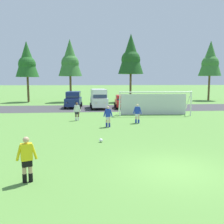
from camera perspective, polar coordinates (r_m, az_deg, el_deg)
ground_plane at (r=24.62m, az=2.82°, el=-1.06°), size 400.00×400.00×0.00m
parking_lot_strip at (r=32.44m, az=0.86°, el=0.95°), size 52.00×8.40×0.01m
soccer_ball at (r=14.34m, az=-2.61°, el=-6.63°), size 0.22×0.22×0.22m
soccer_goal at (r=26.02m, az=9.81°, el=2.15°), size 7.51×2.34×2.57m
referee at (r=9.16m, az=-19.32°, el=-10.47°), size 0.74×0.36×1.64m
player_striker_near at (r=18.89m, az=-0.95°, el=-1.06°), size 0.73×0.26×1.64m
player_midfield_center at (r=20.72m, az=5.96°, el=-0.36°), size 0.73×0.31×1.64m
player_defender_far at (r=22.22m, az=-8.19°, el=0.11°), size 0.71×0.40×1.64m
parked_car_slot_far_left at (r=33.28m, az=-9.01°, el=2.94°), size 2.26×4.66×2.16m
parked_car_slot_left at (r=31.91m, az=-3.12°, el=3.25°), size 2.37×4.89×2.52m
parked_car_slot_center_left at (r=32.15m, az=2.48°, el=2.45°), size 2.16×4.26×1.72m
parked_car_slot_center at (r=33.41m, az=6.35°, el=2.60°), size 2.05×4.21×1.72m
tree_left_edge at (r=44.62m, az=-19.32°, el=11.35°), size 3.86×3.86×10.29m
tree_mid_left at (r=42.92m, az=-9.81°, el=12.15°), size 3.99×3.99×10.63m
tree_center_back at (r=42.59m, az=4.43°, el=13.12°), size 4.33×4.33×11.54m
tree_mid_right at (r=49.20m, az=22.03°, el=11.31°), size 4.09×4.09×10.90m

